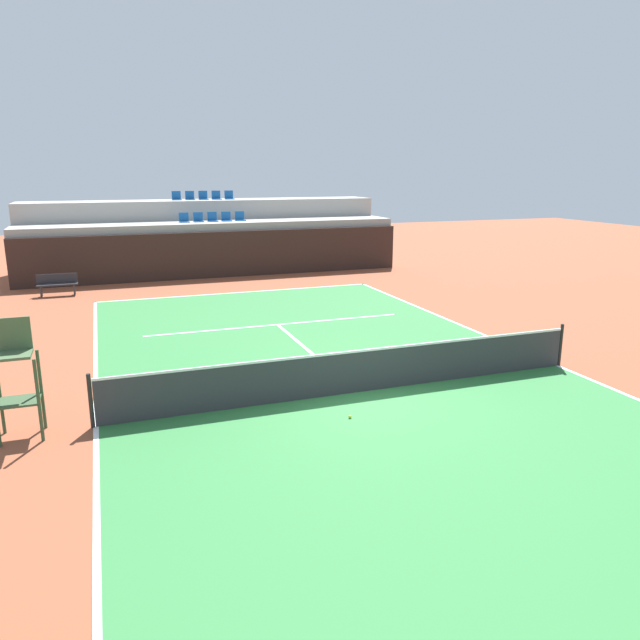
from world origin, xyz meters
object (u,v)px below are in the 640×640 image
object	(u,v)px
umpire_chair	(17,375)
player_bench	(57,283)
tennis_ball_0	(350,417)
tennis_net	(358,371)

from	to	relation	value
umpire_chair	player_bench	distance (m)	13.80
umpire_chair	player_bench	world-z (taller)	umpire_chair
umpire_chair	player_bench	bearing A→B (deg)	90.42
player_bench	tennis_ball_0	size ratio (longest dim) A/B	22.73
umpire_chair	tennis_ball_0	size ratio (longest dim) A/B	33.33
umpire_chair	tennis_ball_0	bearing A→B (deg)	-12.65
tennis_net	player_bench	size ratio (longest dim) A/B	7.39
tennis_net	umpire_chair	distance (m)	6.73
tennis_net	tennis_ball_0	world-z (taller)	tennis_net
player_bench	tennis_ball_0	xyz separation A→B (m)	(6.08, -15.12, -0.46)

